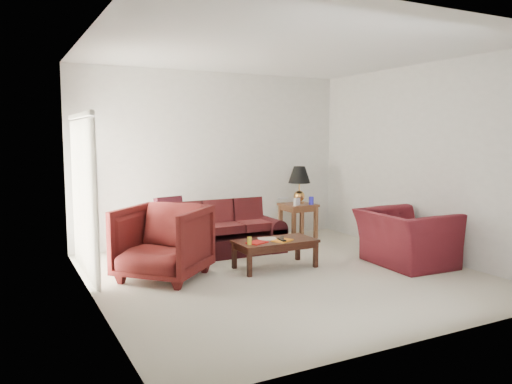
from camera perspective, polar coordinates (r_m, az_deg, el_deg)
floor at (r=6.93m, az=3.27°, el=-9.37°), size 5.00×5.00×0.00m
blinds at (r=7.15m, az=-19.25°, el=-0.41°), size 0.10×2.00×2.16m
sofa at (r=7.98m, az=-3.93°, el=-4.28°), size 2.01×0.94×0.81m
throw_pillow at (r=8.13m, az=-9.86°, el=-2.15°), size 0.49×0.32×0.47m
end_table at (r=9.32m, az=4.82°, el=-3.27°), size 0.63×0.63×0.63m
table_lamp at (r=9.32m, az=4.97°, el=0.82°), size 0.54×0.54×0.69m
clock at (r=9.05m, az=4.70°, el=-1.11°), size 0.14×0.09×0.13m
blue_canister at (r=9.19m, az=6.33°, el=-0.99°), size 0.11×0.11×0.14m
picture_frame at (r=9.36m, az=3.08°, el=-0.72°), size 0.16×0.19×0.06m
floor_lamp at (r=8.10m, az=-18.59°, el=-1.86°), size 0.25×0.25×1.53m
armchair_left at (r=6.73m, az=-10.58°, el=-5.68°), size 1.50×1.50×0.98m
armchair_right at (r=7.64m, az=16.75°, el=-5.05°), size 1.14×1.29×0.80m
coffee_table at (r=7.20m, az=2.20°, el=-7.08°), size 1.17×0.60×0.41m
magazine_red at (r=6.95m, az=0.12°, el=-5.79°), size 0.32×0.29×0.02m
magazine_white at (r=7.18m, az=1.31°, el=-5.39°), size 0.31×0.27×0.01m
magazine_orange at (r=7.10m, az=3.02°, el=-5.54°), size 0.34×0.31×0.02m
remote_a at (r=7.04m, az=2.97°, el=-5.46°), size 0.07×0.18×0.02m
remote_b at (r=7.18m, az=3.01°, el=-5.23°), size 0.14×0.18×0.02m
yellow_glass at (r=6.85m, az=-0.75°, el=-5.59°), size 0.07×0.07×0.11m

